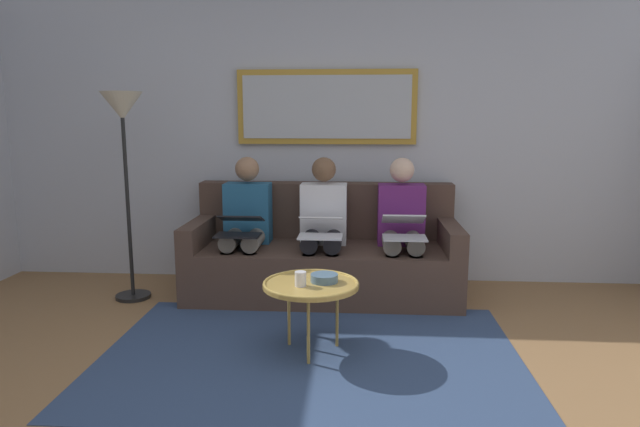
# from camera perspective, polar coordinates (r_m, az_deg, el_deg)

# --- Properties ---
(wall_rear) EXTENTS (6.00, 0.12, 2.60)m
(wall_rear) POSITION_cam_1_polar(r_m,az_deg,el_deg) (5.02, 0.73, 7.99)
(wall_rear) COLOR #B7BCC6
(wall_rear) RESTS_ON ground_plane
(area_rug) EXTENTS (2.60, 1.80, 0.01)m
(area_rug) POSITION_cam_1_polar(r_m,az_deg,el_deg) (3.59, -0.99, -14.23)
(area_rug) COLOR #33476B
(area_rug) RESTS_ON ground_plane
(couch) EXTENTS (2.20, 0.90, 0.90)m
(couch) POSITION_cam_1_polar(r_m,az_deg,el_deg) (4.68, 0.36, -4.40)
(couch) COLOR #4C382D
(couch) RESTS_ON ground_plane
(framed_mirror) EXTENTS (1.56, 0.05, 0.64)m
(framed_mirror) POSITION_cam_1_polar(r_m,az_deg,el_deg) (4.92, 0.67, 10.86)
(framed_mirror) COLOR #B7892D
(coffee_table) EXTENTS (0.60, 0.60, 0.46)m
(coffee_table) POSITION_cam_1_polar(r_m,az_deg,el_deg) (3.48, -0.86, -7.36)
(coffee_table) COLOR tan
(coffee_table) RESTS_ON ground_plane
(cup) EXTENTS (0.07, 0.07, 0.09)m
(cup) POSITION_cam_1_polar(r_m,az_deg,el_deg) (3.41, -2.01, -6.71)
(cup) COLOR silver
(cup) RESTS_ON coffee_table
(bowl) EXTENTS (0.17, 0.17, 0.05)m
(bowl) POSITION_cam_1_polar(r_m,az_deg,el_deg) (3.49, 0.45, -6.63)
(bowl) COLOR slate
(bowl) RESTS_ON coffee_table
(person_left) EXTENTS (0.38, 0.58, 1.14)m
(person_left) POSITION_cam_1_polar(r_m,az_deg,el_deg) (4.56, 8.37, -1.09)
(person_left) COLOR #66236B
(person_left) RESTS_ON couch
(laptop_silver) EXTENTS (0.33, 0.39, 0.17)m
(laptop_silver) POSITION_cam_1_polar(r_m,az_deg,el_deg) (4.33, 8.60, -1.39)
(laptop_silver) COLOR silver
(person_middle) EXTENTS (0.38, 0.58, 1.14)m
(person_middle) POSITION_cam_1_polar(r_m,az_deg,el_deg) (4.55, 0.31, -0.99)
(person_middle) COLOR silver
(person_middle) RESTS_ON couch
(laptop_white) EXTENTS (0.34, 0.37, 0.15)m
(laptop_white) POSITION_cam_1_polar(r_m,az_deg,el_deg) (4.31, 0.10, -1.29)
(laptop_white) COLOR white
(person_right) EXTENTS (0.38, 0.58, 1.14)m
(person_right) POSITION_cam_1_polar(r_m,az_deg,el_deg) (4.64, -7.61, -0.87)
(person_right) COLOR #235B84
(person_right) RESTS_ON couch
(laptop_black) EXTENTS (0.35, 0.35, 0.15)m
(laptop_black) POSITION_cam_1_polar(r_m,az_deg,el_deg) (4.40, -8.24, -1.25)
(laptop_black) COLOR black
(standing_lamp) EXTENTS (0.32, 0.32, 1.66)m
(standing_lamp) POSITION_cam_1_polar(r_m,az_deg,el_deg) (4.64, -19.52, 8.13)
(standing_lamp) COLOR black
(standing_lamp) RESTS_ON ground_plane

